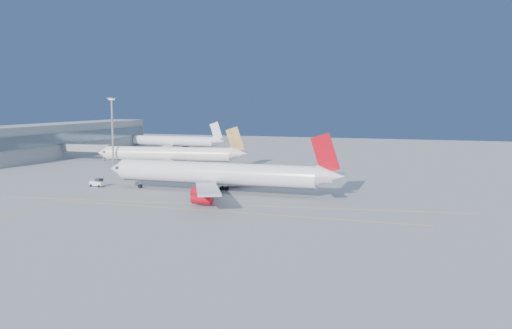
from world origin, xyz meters
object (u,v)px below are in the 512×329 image
object	(u,v)px
pushback_tug	(98,183)
light_mast	(112,126)
airliner_etihad	(171,154)
airliner_virgin	(220,174)
airliner_third	(176,141)

from	to	relation	value
pushback_tug	light_mast	distance (m)	53.64
airliner_etihad	airliner_virgin	bearing A→B (deg)	-61.02
pushback_tug	airliner_etihad	bearing A→B (deg)	100.38
airliner_etihad	airliner_third	size ratio (longest dim) A/B	1.09
light_mast	airliner_etihad	bearing A→B (deg)	20.99
pushback_tug	light_mast	world-z (taller)	light_mast
airliner_etihad	pushback_tug	xyz separation A→B (m)	(3.38, -53.62, -3.64)
airliner_etihad	airliner_third	bearing A→B (deg)	105.98
pushback_tug	light_mast	size ratio (longest dim) A/B	0.17
airliner_virgin	pushback_tug	size ratio (longest dim) A/B	15.35
airliner_virgin	airliner_etihad	distance (m)	66.92
airliner_virgin	airliner_etihad	xyz separation A→B (m)	(-41.93, 52.16, -0.43)
airliner_third	pushback_tug	xyz separation A→B (m)	(36.16, -121.44, -3.34)
airliner_third	light_mast	size ratio (longest dim) A/B	2.08
airliner_etihad	pushback_tug	bearing A→B (deg)	-96.20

